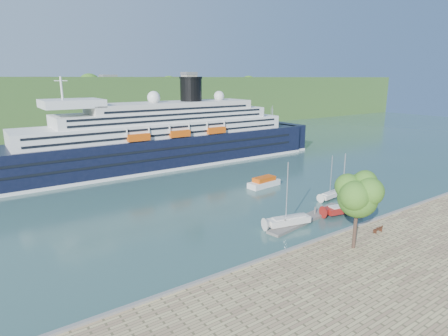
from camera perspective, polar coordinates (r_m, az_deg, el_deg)
The scene contains 11 objects.
ground at distance 61.97m, azimuth 18.45°, elevation -9.60°, with size 400.00×400.00×0.00m, color #2C4F4D.
far_hillside at distance 184.53m, azimuth -20.45°, elevation 9.13°, with size 400.00×50.00×24.00m, color #326026.
quay_coping at distance 61.43m, azimuth 18.68°, elevation -8.67°, with size 220.00×0.50×0.30m, color slate.
cruise_ship at distance 102.18m, azimuth -10.50°, elevation 6.83°, with size 107.10×15.59×24.05m, color black, non-canonical shape.
park_bench at distance 61.52m, azimuth 22.39°, elevation -8.57°, with size 1.68×0.69×1.08m, color #4E2716, non-canonical shape.
promenade_tree at distance 53.16m, azimuth 19.59°, elevation -5.69°, with size 7.05×7.05×11.68m, color #316219, non-canonical shape.
floating_pontoon at distance 66.30m, azimuth 12.65°, elevation -7.47°, with size 19.56×2.39×0.43m, color gray, non-canonical shape.
sailboat_white_near at distance 60.93m, azimuth 9.99°, elevation -4.28°, with size 8.03×2.23×10.37m, color silver, non-canonical shape.
sailboat_red at distance 68.77m, azimuth 18.04°, elevation -2.61°, with size 8.17×2.27×10.55m, color maroon, non-canonical shape.
sailboat_white_far at distance 77.14m, azimuth 16.16°, elevation -1.53°, with size 6.58×1.83×8.50m, color silver, non-canonical shape.
tender_launch at distance 83.86m, azimuth 6.12°, elevation -2.09°, with size 8.05×2.75×2.23m, color #D04D0C, non-canonical shape.
Camera 1 is at (-46.71, -33.13, 23.68)m, focal length 30.00 mm.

